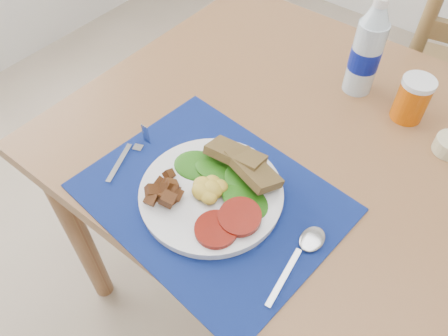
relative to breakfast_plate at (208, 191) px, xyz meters
name	(u,v)px	position (x,y,z in m)	size (l,w,h in m)	color
table	(372,196)	(0.24, 0.27, -0.11)	(1.40, 0.90, 0.75)	brown
placemat	(211,197)	(0.01, 0.00, -0.02)	(0.48, 0.37, 0.00)	black
breakfast_plate	(208,191)	(0.00, 0.00, 0.00)	(0.28, 0.28, 0.07)	silver
fork	(131,153)	(-0.20, -0.01, -0.02)	(0.05, 0.15, 0.00)	#B2B5BA
spoon	(304,251)	(0.21, 0.01, -0.02)	(0.04, 0.18, 0.01)	#B2B5BA
water_bottle	(366,52)	(0.07, 0.48, 0.08)	(0.07, 0.07, 0.24)	#ADBFCC
juice_glass	(412,100)	(0.21, 0.46, 0.03)	(0.07, 0.07, 0.10)	#C24F05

